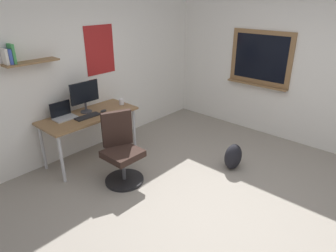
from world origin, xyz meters
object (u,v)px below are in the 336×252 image
Objects in this scene: office_chair at (121,153)px; laptop at (63,114)px; monitor_primary at (85,95)px; backpack at (233,157)px; coffee_mug at (122,102)px; desk at (89,119)px; keyboard at (88,116)px; computer_mouse at (103,111)px.

office_chair is 3.06× the size of laptop.
laptop reaches higher than office_chair.
monitor_primary reaches higher than backpack.
coffee_mug is at bearing -12.88° from monitor_primary.
desk is 0.84m from office_chair.
monitor_primary reaches higher than keyboard.
desk is 0.36m from monitor_primary.
office_chair reaches higher than desk.
coffee_mug is at bearing 7.23° from computer_mouse.
coffee_mug reaches higher than backpack.
desk is 0.24m from computer_mouse.
office_chair is 1.08m from monitor_primary.
monitor_primary reaches higher than laptop.
monitor_primary is 1.22× the size of backpack.
monitor_primary is 2.34m from backpack.
backpack is (1.49, -1.92, -0.59)m from laptop.
office_chair is at bearing 142.10° from backpack.
backpack is (0.97, -1.69, -0.55)m from computer_mouse.
desk is 4.54× the size of laptop.
computer_mouse is at bearing -45.90° from monitor_primary.
desk is 0.62m from coffee_mug.
laptop is 3.37× the size of coffee_mug.
office_chair is 2.57× the size of keyboard.
desk is at bearing 123.62° from backpack.
office_chair is at bearing -111.61° from computer_mouse.
office_chair is at bearing -95.36° from desk.
desk is at bearing 177.29° from coffee_mug.
laptop reaches higher than coffee_mug.
computer_mouse is (0.28, 0.72, 0.34)m from office_chair.
keyboard is 0.97× the size of backpack.
computer_mouse is at bearing -20.55° from desk.
monitor_primary reaches higher than office_chair.
monitor_primary reaches higher than coffee_mug.
keyboard is at bearing 180.00° from computer_mouse.
coffee_mug is (0.68, 0.77, 0.36)m from office_chair.
coffee_mug reaches higher than computer_mouse.
laptop reaches higher than keyboard.
keyboard is 4.02× the size of coffee_mug.
laptop is 0.81× the size of backpack.
coffee_mug is (0.92, -0.18, -0.01)m from laptop.
backpack is at bearing -58.62° from monitor_primary.
computer_mouse reaches higher than desk.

